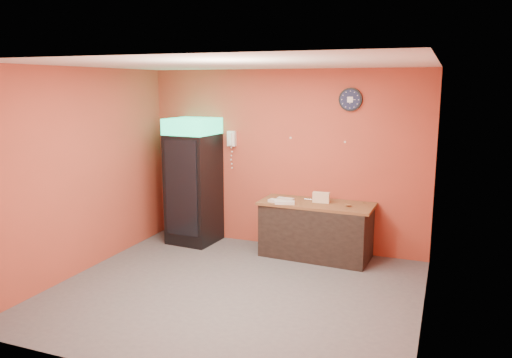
% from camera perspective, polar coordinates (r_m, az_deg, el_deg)
% --- Properties ---
extents(floor, '(4.50, 4.50, 0.00)m').
position_cam_1_polar(floor, '(6.45, -2.53, -12.73)').
color(floor, '#47474C').
rests_on(floor, ground).
extents(back_wall, '(4.50, 0.02, 2.80)m').
position_cam_1_polar(back_wall, '(7.87, 3.26, 2.22)').
color(back_wall, '#AE4531').
rests_on(back_wall, floor).
extents(left_wall, '(0.02, 4.00, 2.80)m').
position_cam_1_polar(left_wall, '(7.22, -19.20, 0.86)').
color(left_wall, '#AE4531').
rests_on(left_wall, floor).
extents(right_wall, '(0.02, 4.00, 2.80)m').
position_cam_1_polar(right_wall, '(5.53, 19.23, -2.06)').
color(right_wall, '#AE4531').
rests_on(right_wall, floor).
extents(ceiling, '(4.50, 4.00, 0.02)m').
position_cam_1_polar(ceiling, '(5.91, -2.76, 13.00)').
color(ceiling, white).
rests_on(ceiling, back_wall).
extents(beverage_cooler, '(0.77, 0.78, 2.04)m').
position_cam_1_polar(beverage_cooler, '(8.14, -7.26, -0.45)').
color(beverage_cooler, black).
rests_on(beverage_cooler, floor).
extents(prep_counter, '(1.64, 0.80, 0.80)m').
position_cam_1_polar(prep_counter, '(7.58, 6.86, -5.92)').
color(prep_counter, black).
rests_on(prep_counter, floor).
extents(wall_clock, '(0.34, 0.06, 0.34)m').
position_cam_1_polar(wall_clock, '(7.50, 10.74, 8.91)').
color(wall_clock, black).
rests_on(wall_clock, back_wall).
extents(wall_phone, '(0.13, 0.11, 0.24)m').
position_cam_1_polar(wall_phone, '(8.09, -2.82, 4.63)').
color(wall_phone, white).
rests_on(wall_phone, back_wall).
extents(butcher_paper, '(1.70, 0.76, 0.04)m').
position_cam_1_polar(butcher_paper, '(7.48, 6.94, -2.84)').
color(butcher_paper, brown).
rests_on(butcher_paper, prep_counter).
extents(sub_roll_stack, '(0.25, 0.10, 0.16)m').
position_cam_1_polar(sub_roll_stack, '(7.46, 7.45, -2.11)').
color(sub_roll_stack, beige).
rests_on(sub_roll_stack, butcher_paper).
extents(wrapped_sandwich_left, '(0.31, 0.19, 0.04)m').
position_cam_1_polar(wrapped_sandwich_left, '(7.41, 2.53, -2.57)').
color(wrapped_sandwich_left, beige).
rests_on(wrapped_sandwich_left, butcher_paper).
extents(wrapped_sandwich_mid, '(0.31, 0.20, 0.04)m').
position_cam_1_polar(wrapped_sandwich_mid, '(7.34, 3.29, -2.71)').
color(wrapped_sandwich_mid, beige).
rests_on(wrapped_sandwich_mid, butcher_paper).
extents(wrapped_sandwich_right, '(0.26, 0.12, 0.04)m').
position_cam_1_polar(wrapped_sandwich_right, '(7.57, 3.39, -2.30)').
color(wrapped_sandwich_right, beige).
rests_on(wrapped_sandwich_right, butcher_paper).
extents(kitchen_tool, '(0.06, 0.06, 0.06)m').
position_cam_1_polar(kitchen_tool, '(7.59, 6.67, -2.23)').
color(kitchen_tool, silver).
rests_on(kitchen_tool, butcher_paper).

